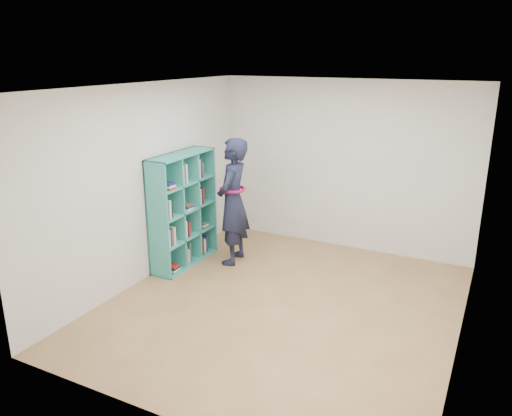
% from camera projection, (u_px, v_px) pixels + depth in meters
% --- Properties ---
extents(floor, '(4.50, 4.50, 0.00)m').
position_uv_depth(floor, '(283.00, 305.00, 6.10)').
color(floor, olive).
rests_on(floor, ground).
extents(ceiling, '(4.50, 4.50, 0.00)m').
position_uv_depth(ceiling, '(286.00, 87.00, 5.32)').
color(ceiling, white).
rests_on(ceiling, wall_back).
extents(wall_left, '(0.02, 4.50, 2.60)m').
position_uv_depth(wall_left, '(146.00, 184.00, 6.57)').
color(wall_left, beige).
rests_on(wall_left, floor).
extents(wall_right, '(0.02, 4.50, 2.60)m').
position_uv_depth(wall_right, '(473.00, 230.00, 4.84)').
color(wall_right, beige).
rests_on(wall_right, floor).
extents(wall_back, '(4.00, 0.02, 2.60)m').
position_uv_depth(wall_back, '(344.00, 166.00, 7.62)').
color(wall_back, beige).
rests_on(wall_back, floor).
extents(wall_front, '(4.00, 0.02, 2.60)m').
position_uv_depth(wall_front, '(165.00, 279.00, 3.79)').
color(wall_front, beige).
rests_on(wall_front, floor).
extents(bookshelf, '(0.36, 1.22, 1.62)m').
position_uv_depth(bookshelf, '(182.00, 211.00, 7.12)').
color(bookshelf, teal).
rests_on(bookshelf, floor).
extents(person, '(0.55, 0.73, 1.84)m').
position_uv_depth(person, '(233.00, 202.00, 7.12)').
color(person, black).
rests_on(person, floor).
extents(smartphone, '(0.05, 0.09, 0.13)m').
position_uv_depth(smartphone, '(224.00, 191.00, 7.21)').
color(smartphone, silver).
rests_on(smartphone, person).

